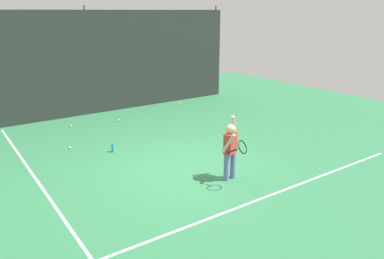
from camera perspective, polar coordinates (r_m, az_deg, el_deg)
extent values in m
plane|color=#2D7247|center=(8.53, -0.70, -5.87)|extent=(20.00, 20.00, 0.00)
cube|color=white|center=(7.12, 8.54, -11.07)|extent=(9.00, 0.05, 0.00)
cube|color=white|center=(8.33, -22.10, -7.82)|extent=(0.05, 9.00, 0.00)
cube|color=#282D2B|center=(13.14, -15.27, 9.64)|extent=(11.02, 0.08, 3.43)
cylinder|color=slate|center=(13.19, -15.38, 9.99)|extent=(0.09, 0.09, 3.58)
cylinder|color=slate|center=(15.80, 3.54, 11.74)|extent=(0.09, 0.09, 3.58)
cylinder|color=slate|center=(7.86, 5.24, -5.75)|extent=(0.11, 0.11, 0.58)
cylinder|color=slate|center=(7.98, 6.23, -5.40)|extent=(0.11, 0.11, 0.58)
cube|color=red|center=(7.74, 5.85, -2.10)|extent=(0.34, 0.27, 0.44)
sphere|color=tan|center=(7.64, 5.92, 0.05)|extent=(0.20, 0.20, 0.20)
cylinder|color=tan|center=(7.81, 6.45, 0.55)|extent=(0.22, 0.14, 0.46)
cylinder|color=tan|center=(7.53, 5.59, -2.12)|extent=(0.17, 0.29, 0.43)
cylinder|color=black|center=(7.45, 6.12, -3.28)|extent=(0.12, 0.23, 0.15)
torus|color=black|center=(7.32, 7.68, -2.65)|extent=(0.32, 0.26, 0.26)
cylinder|color=#268CD8|center=(9.63, -11.94, -2.74)|extent=(0.07, 0.07, 0.22)
sphere|color=#CCE033|center=(10.15, -18.08, -2.65)|extent=(0.07, 0.07, 0.07)
sphere|color=#CCE033|center=(12.27, -11.02, 1.37)|extent=(0.07, 0.07, 0.07)
sphere|color=#CCE033|center=(14.32, -2.04, 4.01)|extent=(0.07, 0.07, 0.07)
sphere|color=#CCE033|center=(12.06, -17.96, 0.53)|extent=(0.07, 0.07, 0.07)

